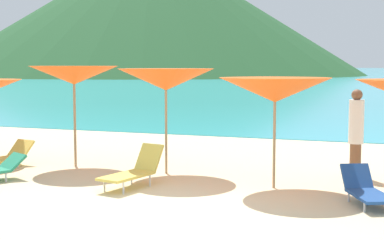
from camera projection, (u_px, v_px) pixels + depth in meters
name	position (u px, v px, depth m)	size (l,w,h in m)	color
ground_plane	(285.00, 142.00, 18.92)	(50.00, 100.00, 0.30)	beige
headland_hill	(152.00, 9.00, 141.22)	(102.24, 102.24, 31.79)	#235128
umbrella_3	(74.00, 75.00, 13.39)	(2.15, 2.15, 2.35)	#9E7F59
umbrella_4	(166.00, 80.00, 12.50)	(2.22, 2.22, 2.29)	#9E7F59
umbrella_5	(275.00, 90.00, 11.02)	(2.26, 2.26, 2.13)	#9E7F59
lounge_chair_1	(134.00, 170.00, 11.23)	(0.82, 1.57, 0.78)	#D8BF4C
lounge_chair_5	(2.00, 158.00, 13.29)	(0.86, 1.68, 0.58)	#D8BF4C
lounge_chair_7	(366.00, 190.00, 9.86)	(1.06, 1.46, 0.60)	#1E478C
beachgoer_2	(356.00, 130.00, 12.21)	(0.31, 0.31, 1.86)	brown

